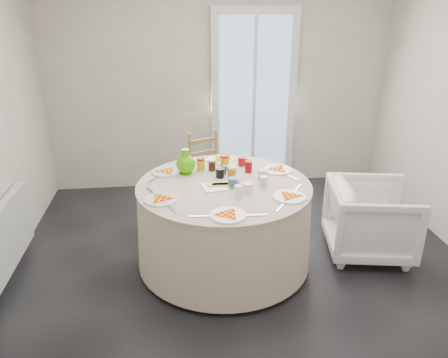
{
  "coord_description": "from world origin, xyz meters",
  "views": [
    {
      "loc": [
        -0.53,
        -3.09,
        2.19
      ],
      "look_at": [
        -0.15,
        0.21,
        0.8
      ],
      "focal_mm": 35.0,
      "sensor_mm": 36.0,
      "label": 1
    }
  ],
  "objects": [
    {
      "name": "butter_tub",
      "position": [
        -0.07,
        0.53,
        0.79
      ],
      "size": [
        0.13,
        0.1,
        0.05
      ],
      "primitive_type": "cube",
      "rotation": [
        0.0,
        0.0,
        -0.08
      ],
      "color": "#0B7B89",
      "rests_on": "table"
    },
    {
      "name": "table",
      "position": [
        -0.15,
        0.21,
        0.38
      ],
      "size": [
        1.49,
        1.49,
        0.76
      ],
      "primitive_type": "cylinder",
      "color": "beige",
      "rests_on": "floor"
    },
    {
      "name": "cheese_platter",
      "position": [
        -0.19,
        0.15,
        0.77
      ],
      "size": [
        0.32,
        0.23,
        0.04
      ],
      "primitive_type": null,
      "rotation": [
        0.0,
        0.0,
        0.18
      ],
      "color": "silver",
      "rests_on": "table"
    },
    {
      "name": "green_pitcher",
      "position": [
        -0.46,
        0.48,
        0.87
      ],
      "size": [
        0.21,
        0.21,
        0.22
      ],
      "primitive_type": null,
      "rotation": [
        0.0,
        0.0,
        0.31
      ],
      "color": "#47B803",
      "rests_on": "table"
    },
    {
      "name": "place_settings",
      "position": [
        -0.15,
        0.21,
        0.77
      ],
      "size": [
        1.49,
        1.49,
        0.03
      ],
      "primitive_type": null,
      "rotation": [
        0.0,
        0.0,
        -0.07
      ],
      "color": "white",
      "rests_on": "table"
    },
    {
      "name": "glass_door",
      "position": [
        0.4,
        1.95,
        1.05
      ],
      "size": [
        1.0,
        0.08,
        2.1
      ],
      "primitive_type": "cube",
      "color": "silver",
      "rests_on": "floor"
    },
    {
      "name": "armchair",
      "position": [
        1.18,
        0.21,
        0.39
      ],
      "size": [
        0.79,
        0.82,
        0.74
      ],
      "primitive_type": "imported",
      "rotation": [
        0.0,
        0.0,
        1.4
      ],
      "color": "white",
      "rests_on": "floor"
    },
    {
      "name": "radiator",
      "position": [
        -1.94,
        0.2,
        0.38
      ],
      "size": [
        0.07,
        1.0,
        0.55
      ],
      "primitive_type": "cube",
      "color": "silver",
      "rests_on": "floor"
    },
    {
      "name": "floor",
      "position": [
        0.0,
        0.0,
        0.0
      ],
      "size": [
        4.0,
        4.0,
        0.0
      ],
      "primitive_type": "plane",
      "color": "black",
      "rests_on": "ground"
    },
    {
      "name": "wall_back",
      "position": [
        0.0,
        2.0,
        1.3
      ],
      "size": [
        4.0,
        0.02,
        2.6
      ],
      "primitive_type": "cube",
      "color": "#BCB5A3",
      "rests_on": "floor"
    },
    {
      "name": "wooden_chair",
      "position": [
        -0.18,
        1.35,
        0.47
      ],
      "size": [
        0.48,
        0.47,
        0.84
      ],
      "primitive_type": null,
      "rotation": [
        0.0,
        0.0,
        0.39
      ],
      "color": "#9F764A",
      "rests_on": "floor"
    },
    {
      "name": "mugs_glasses",
      "position": [
        0.01,
        0.24,
        0.81
      ],
      "size": [
        0.57,
        0.57,
        0.1
      ],
      "primitive_type": null,
      "rotation": [
        0.0,
        0.0,
        0.06
      ],
      "color": "#999999",
      "rests_on": "table"
    },
    {
      "name": "jar_cluster",
      "position": [
        -0.12,
        0.5,
        0.82
      ],
      "size": [
        0.48,
        0.24,
        0.14
      ],
      "primitive_type": null,
      "rotation": [
        0.0,
        0.0,
        0.01
      ],
      "color": "#A0491B",
      "rests_on": "table"
    }
  ]
}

